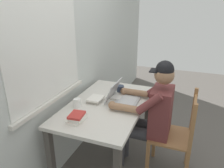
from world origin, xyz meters
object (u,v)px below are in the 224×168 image
at_px(desk, 107,112).
at_px(book_stack_main, 95,99).
at_px(computer_mouse, 130,92).
at_px(coffee_mug_dark, 120,89).
at_px(wooden_chair, 176,136).
at_px(coffee_mug_white, 77,103).
at_px(seated_person, 151,112).
at_px(book_stack_side, 77,117).
at_px(laptop, 122,97).

xyz_separation_m(desk, book_stack_main, (0.01, 0.14, 0.13)).
xyz_separation_m(computer_mouse, coffee_mug_dark, (-0.03, 0.12, 0.03)).
height_order(desk, wooden_chair, wooden_chair).
height_order(computer_mouse, book_stack_main, book_stack_main).
height_order(desk, computer_mouse, computer_mouse).
bearing_deg(desk, wooden_chair, -83.90).
relative_size(computer_mouse, book_stack_main, 0.50).
bearing_deg(coffee_mug_white, seated_person, -69.55).
bearing_deg(book_stack_side, seated_person, -48.53).
bearing_deg(coffee_mug_white, book_stack_side, -151.17).
bearing_deg(computer_mouse, coffee_mug_white, 142.96).
bearing_deg(book_stack_main, desk, -93.86).
bearing_deg(coffee_mug_white, laptop, -53.05).
bearing_deg(book_stack_main, coffee_mug_dark, -29.61).
bearing_deg(coffee_mug_dark, seated_person, -120.67).
xyz_separation_m(desk, book_stack_side, (-0.43, 0.12, 0.14)).
xyz_separation_m(seated_person, wooden_chair, (0.00, -0.28, -0.23)).
bearing_deg(laptop, book_stack_side, 154.97).
relative_size(laptop, computer_mouse, 3.30).
bearing_deg(laptop, seated_person, -94.03).
relative_size(book_stack_main, book_stack_side, 1.00).
bearing_deg(seated_person, wooden_chair, -90.00).
distance_m(seated_person, computer_mouse, 0.41).
bearing_deg(wooden_chair, seated_person, 90.00).
bearing_deg(laptop, book_stack_main, 108.95).
relative_size(desk, book_stack_side, 6.49).
bearing_deg(desk, book_stack_main, 86.14).
relative_size(desk, book_stack_main, 6.47).
xyz_separation_m(computer_mouse, coffee_mug_white, (-0.54, 0.41, 0.03)).
height_order(laptop, coffee_mug_dark, laptop).
relative_size(desk, laptop, 3.88).
relative_size(seated_person, coffee_mug_dark, 10.09).
xyz_separation_m(wooden_chair, laptop, (0.02, 0.61, 0.33)).
height_order(laptop, computer_mouse, laptop).
relative_size(computer_mouse, coffee_mug_dark, 0.81).
bearing_deg(coffee_mug_dark, coffee_mug_white, 150.28).
bearing_deg(book_stack_main, seated_person, -83.34).
bearing_deg(wooden_chair, laptop, 87.83).
xyz_separation_m(seated_person, computer_mouse, (0.27, 0.30, 0.07)).
relative_size(wooden_chair, laptop, 2.86).
xyz_separation_m(wooden_chair, computer_mouse, (0.27, 0.58, 0.30)).
height_order(coffee_mug_white, book_stack_main, coffee_mug_white).
distance_m(coffee_mug_dark, book_stack_side, 0.77).
bearing_deg(book_stack_side, coffee_mug_dark, -11.81).
bearing_deg(wooden_chair, computer_mouse, 64.71).
xyz_separation_m(laptop, book_stack_side, (-0.53, 0.25, -0.02)).
distance_m(book_stack_main, book_stack_side, 0.44).
height_order(computer_mouse, coffee_mug_white, coffee_mug_white).
bearing_deg(coffee_mug_dark, wooden_chair, -109.49).
bearing_deg(desk, computer_mouse, -23.85).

